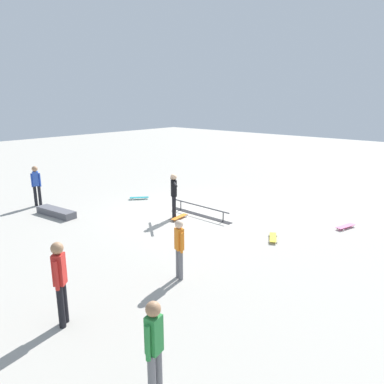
# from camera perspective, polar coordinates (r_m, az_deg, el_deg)

# --- Properties ---
(ground_plane) EXTENTS (60.00, 60.00, 0.00)m
(ground_plane) POSITION_cam_1_polar(r_m,az_deg,el_deg) (13.62, -0.29, -3.56)
(ground_plane) COLOR #ADA89E
(grind_rail) EXTENTS (2.76, 0.29, 0.39)m
(grind_rail) POSITION_cam_1_polar(r_m,az_deg,el_deg) (13.47, 1.41, -3.03)
(grind_rail) COLOR black
(grind_rail) RESTS_ON ground_plane
(skate_ledge) EXTENTS (1.83, 0.67, 0.25)m
(skate_ledge) POSITION_cam_1_polar(r_m,az_deg,el_deg) (14.39, -20.54, -2.99)
(skate_ledge) COLOR #595960
(skate_ledge) RESTS_ON ground_plane
(skater_main) EXTENTS (1.09, 0.88, 1.65)m
(skater_main) POSITION_cam_1_polar(r_m,az_deg,el_deg) (12.96, -2.87, -0.10)
(skater_main) COLOR black
(skater_main) RESTS_ON ground_plane
(skateboard_main) EXTENTS (0.34, 0.82, 0.09)m
(skateboard_main) POSITION_cam_1_polar(r_m,az_deg,el_deg) (13.13, -2.01, -3.93)
(skateboard_main) COLOR orange
(skateboard_main) RESTS_ON ground_plane
(bystander_red_shirt) EXTENTS (0.31, 0.34, 1.70)m
(bystander_red_shirt) POSITION_cam_1_polar(r_m,az_deg,el_deg) (7.38, -19.99, -12.73)
(bystander_red_shirt) COLOR black
(bystander_red_shirt) RESTS_ON ground_plane
(bystander_green_shirt) EXTENTS (0.22, 0.36, 1.58)m
(bystander_green_shirt) POSITION_cam_1_polar(r_m,az_deg,el_deg) (5.50, -5.94, -22.91)
(bystander_green_shirt) COLOR slate
(bystander_green_shirt) RESTS_ON ground_plane
(bystander_blue_shirt) EXTENTS (0.27, 0.35, 1.63)m
(bystander_blue_shirt) POSITION_cam_1_polar(r_m,az_deg,el_deg) (15.79, -23.25, 1.23)
(bystander_blue_shirt) COLOR black
(bystander_blue_shirt) RESTS_ON ground_plane
(bystander_orange_shirt) EXTENTS (0.33, 0.23, 1.49)m
(bystander_orange_shirt) POSITION_cam_1_polar(r_m,az_deg,el_deg) (8.68, -2.01, -8.47)
(bystander_orange_shirt) COLOR slate
(bystander_orange_shirt) RESTS_ON ground_plane
(loose_skateboard_yellow) EXTENTS (0.57, 0.80, 0.09)m
(loose_skateboard_yellow) POSITION_cam_1_polar(r_m,az_deg,el_deg) (11.53, 12.59, -6.96)
(loose_skateboard_yellow) COLOR yellow
(loose_skateboard_yellow) RESTS_ON ground_plane
(loose_skateboard_teal) EXTENTS (0.68, 0.74, 0.09)m
(loose_skateboard_teal) POSITION_cam_1_polar(r_m,az_deg,el_deg) (15.80, -8.29, -0.88)
(loose_skateboard_teal) COLOR teal
(loose_skateboard_teal) RESTS_ON ground_plane
(loose_skateboard_pink) EXTENTS (0.41, 0.82, 0.09)m
(loose_skateboard_pink) POSITION_cam_1_polar(r_m,az_deg,el_deg) (13.23, 22.97, -4.97)
(loose_skateboard_pink) COLOR #E05993
(loose_skateboard_pink) RESTS_ON ground_plane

